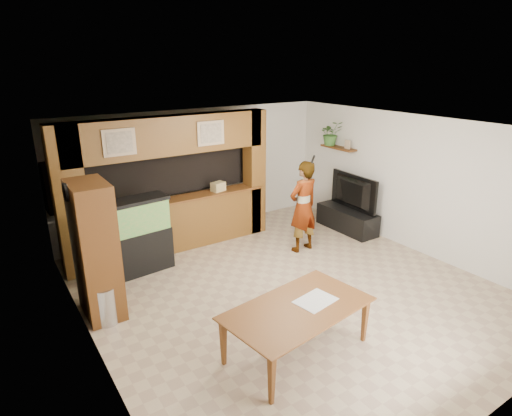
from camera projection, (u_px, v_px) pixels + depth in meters
floor at (288, 289)px, 6.98m from camera, size 6.50×6.50×0.00m
ceiling at (293, 129)px, 6.13m from camera, size 6.50×6.50×0.00m
wall_back at (197, 171)px, 9.11m from camera, size 6.00×0.00×6.00m
wall_left at (88, 263)px, 4.98m from camera, size 0.00×6.50×6.50m
wall_right at (415, 184)px, 8.12m from camera, size 0.00×6.50×6.50m
partition at (166, 184)px, 8.12m from camera, size 4.20×0.99×2.60m
wall_clock at (66, 192)px, 5.59m from camera, size 0.05×0.25×0.25m
wall_shelf at (338, 148)px, 9.45m from camera, size 0.25×0.90×0.04m
pantry_cabinet at (96, 251)px, 6.01m from camera, size 0.50×0.82×2.00m
trash_can at (106, 305)px, 5.99m from camera, size 0.31×0.31×0.56m
aquarium at (135, 237)px, 7.33m from camera, size 1.21×0.45×1.34m
tv_stand at (347, 219)px, 9.34m from camera, size 0.52×1.42×0.47m
television at (349, 193)px, 9.14m from camera, size 0.23×1.32×0.75m
photo_frame at (347, 144)px, 9.20m from camera, size 0.03×0.14×0.19m
potted_plant at (331, 133)px, 9.51m from camera, size 0.61×0.57×0.54m
person at (303, 207)px, 8.14m from camera, size 0.68×0.47×1.78m
microphone at (313, 159)px, 7.73m from camera, size 0.04×0.11×0.17m
dining_table at (299, 331)px, 5.34m from camera, size 1.98×1.27×0.65m
newspaper_a at (315, 300)px, 5.40m from camera, size 0.56×0.45×0.01m
counter_box at (218, 187)px, 8.57m from camera, size 0.31×0.25×0.18m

